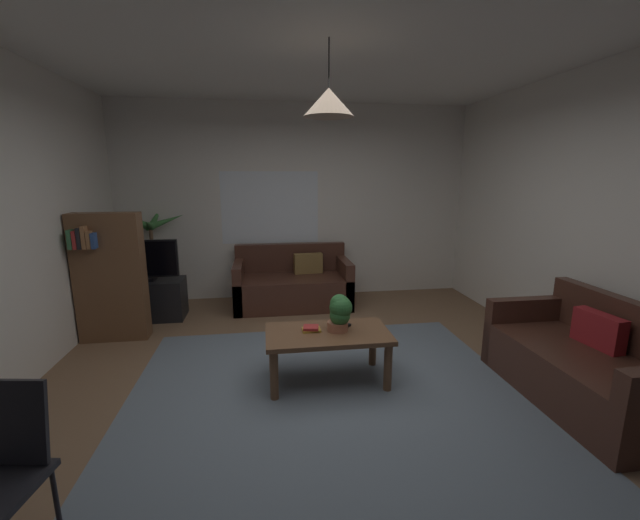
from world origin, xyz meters
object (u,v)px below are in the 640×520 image
(remote_on_table_0, at_px, (343,327))
(potted_plant_on_table, at_px, (340,311))
(couch_under_window, at_px, (293,286))
(coffee_table, at_px, (328,340))
(couch_right_side, at_px, (587,368))
(bookshelf_corner, at_px, (110,276))
(pendant_lamp, at_px, (329,102))
(potted_palm_corner, at_px, (154,265))
(tv, at_px, (143,260))
(book_on_table_1, at_px, (311,328))
(tv_stand, at_px, (148,300))
(book_on_table_0, at_px, (311,330))

(remote_on_table_0, xyz_separation_m, potted_plant_on_table, (-0.04, -0.05, 0.17))
(couch_under_window, bearing_deg, coffee_table, -86.13)
(couch_right_side, xyz_separation_m, bookshelf_corner, (-4.19, 1.84, 0.44))
(bookshelf_corner, bearing_deg, pendant_lamp, -29.71)
(potted_palm_corner, bearing_deg, couch_under_window, -7.98)
(couch_right_side, distance_m, bookshelf_corner, 4.59)
(potted_plant_on_table, height_order, tv, tv)
(couch_under_window, relative_size, book_on_table_1, 12.11)
(couch_right_side, bearing_deg, couch_under_window, -141.85)
(couch_right_side, xyz_separation_m, potted_plant_on_table, (-1.89, 0.61, 0.36))
(tv_stand, bearing_deg, pendant_lamp, -42.91)
(couch_right_side, height_order, coffee_table, couch_right_side)
(book_on_table_1, relative_size, pendant_lamp, 0.23)
(coffee_table, distance_m, tv_stand, 2.73)
(book_on_table_0, xyz_separation_m, potted_palm_corner, (-1.89, 2.36, 0.11))
(book_on_table_1, distance_m, tv_stand, 2.61)
(couch_right_side, height_order, tv_stand, couch_right_side)
(couch_right_side, distance_m, book_on_table_0, 2.24)
(remote_on_table_0, height_order, potted_palm_corner, potted_palm_corner)
(potted_palm_corner, bearing_deg, coffee_table, -49.77)
(coffee_table, xyz_separation_m, book_on_table_0, (-0.14, 0.04, 0.09))
(book_on_table_0, bearing_deg, couch_right_side, -16.65)
(remote_on_table_0, bearing_deg, tv, 9.65)
(couch_right_side, height_order, pendant_lamp, pendant_lamp)
(remote_on_table_0, bearing_deg, book_on_table_1, 54.69)
(remote_on_table_0, distance_m, bookshelf_corner, 2.63)
(remote_on_table_0, xyz_separation_m, tv_stand, (-2.15, 1.79, -0.22))
(book_on_table_0, distance_m, potted_plant_on_table, 0.30)
(coffee_table, height_order, pendant_lamp, pendant_lamp)
(coffee_table, height_order, tv, tv)
(couch_under_window, bearing_deg, tv_stand, -171.45)
(couch_under_window, bearing_deg, book_on_table_0, -89.81)
(tv, bearing_deg, tv_stand, 90.00)
(couch_right_side, distance_m, potted_plant_on_table, 2.02)
(couch_right_side, bearing_deg, potted_plant_on_table, -107.85)
(tv_stand, relative_size, bookshelf_corner, 0.64)
(tv_stand, bearing_deg, couch_under_window, 8.55)
(couch_right_side, xyz_separation_m, book_on_table_0, (-2.14, 0.64, 0.19))
(coffee_table, bearing_deg, remote_on_table_0, 23.74)
(tv_stand, height_order, pendant_lamp, pendant_lamp)
(book_on_table_0, xyz_separation_m, book_on_table_1, (-0.00, -0.00, 0.02))
(remote_on_table_0, bearing_deg, bookshelf_corner, 22.31)
(remote_on_table_0, relative_size, pendant_lamp, 0.29)
(coffee_table, bearing_deg, potted_plant_on_table, 6.78)
(tv, bearing_deg, bookshelf_corner, -107.46)
(coffee_table, xyz_separation_m, remote_on_table_0, (0.15, 0.07, 0.09))
(book_on_table_1, height_order, pendant_lamp, pendant_lamp)
(bookshelf_corner, bearing_deg, coffee_table, -29.71)
(couch_right_side, relative_size, potted_palm_corner, 1.08)
(book_on_table_0, bearing_deg, pendant_lamp, -17.17)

